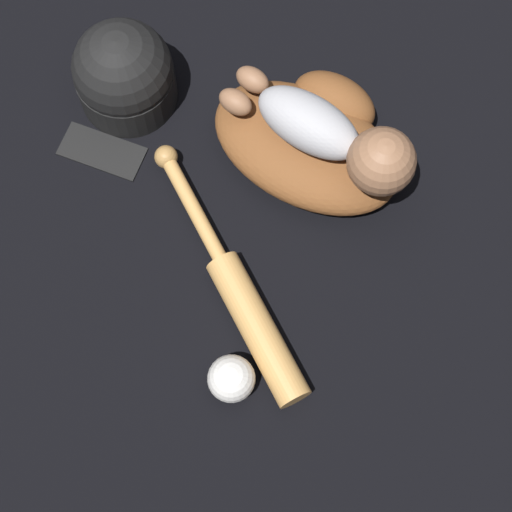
% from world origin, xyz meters
% --- Properties ---
extents(ground_plane, '(6.00, 6.00, 0.00)m').
position_xyz_m(ground_plane, '(0.00, 0.00, 0.00)').
color(ground_plane, black).
extents(baseball_glove, '(0.41, 0.34, 0.10)m').
position_xyz_m(baseball_glove, '(0.05, 0.01, 0.05)').
color(baseball_glove, brown).
rests_on(baseball_glove, ground).
extents(baby_figure, '(0.35, 0.23, 0.11)m').
position_xyz_m(baby_figure, '(0.09, -0.03, 0.14)').
color(baby_figure, '#B2B2B7').
rests_on(baby_figure, baseball_glove).
extents(baseball_bat, '(0.33, 0.43, 0.06)m').
position_xyz_m(baseball_bat, '(-0.02, -0.30, 0.03)').
color(baseball_bat, tan).
rests_on(baseball_bat, ground).
extents(baseball, '(0.08, 0.08, 0.08)m').
position_xyz_m(baseball, '(-0.02, -0.43, 0.04)').
color(baseball, white).
rests_on(baseball, ground).
extents(baseball_cap, '(0.20, 0.26, 0.18)m').
position_xyz_m(baseball_cap, '(-0.29, 0.07, 0.07)').
color(baseball_cap, black).
rests_on(baseball_cap, ground).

